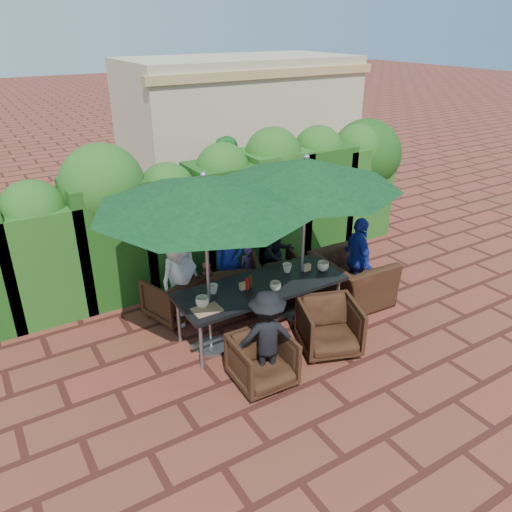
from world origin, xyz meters
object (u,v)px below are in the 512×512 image
dining_table (261,290)px  chair_far_right (275,271)px  chair_near_left (263,359)px  chair_far_left (173,294)px  chair_end_right (352,271)px  umbrella_right (306,173)px  chair_near_right (329,325)px  umbrella_left (204,192)px  chair_far_mid (232,281)px

dining_table → chair_far_right: size_ratio=3.24×
chair_near_left → chair_far_left: bearing=101.3°
chair_far_right → chair_end_right: chair_end_right is taller
chair_far_right → chair_near_left: chair_far_right is taller
chair_near_left → chair_end_right: bearing=25.8°
dining_table → umbrella_right: 1.70m
chair_near_right → chair_end_right: chair_end_right is taller
umbrella_left → chair_near_left: size_ratio=3.82×
chair_far_right → chair_near_right: (-0.25, -1.70, 0.02)m
chair_far_mid → chair_far_right: (0.79, 0.01, -0.04)m
dining_table → chair_near_right: 1.04m
umbrella_left → chair_end_right: 3.02m
chair_far_left → chair_near_right: bearing=110.2°
chair_far_left → chair_end_right: (2.58, -1.00, 0.13)m
chair_far_left → chair_end_right: size_ratio=0.64×
chair_far_mid → chair_end_right: bearing=177.5°
chair_far_left → chair_far_mid: bearing=151.8°
dining_table → chair_near_right: chair_near_right is taller
umbrella_left → chair_far_right: umbrella_left is taller
umbrella_left → chair_near_left: bearing=-77.5°
dining_table → chair_near_left: size_ratio=3.37×
chair_far_left → chair_far_right: size_ratio=0.99×
chair_far_mid → chair_near_left: chair_far_mid is taller
dining_table → chair_far_left: 1.40m
chair_far_mid → chair_near_right: (0.53, -1.69, -0.03)m
chair_far_mid → chair_near_left: 1.91m
chair_near_left → chair_end_right: (2.27, 0.99, 0.14)m
umbrella_right → chair_near_right: size_ratio=3.33×
umbrella_right → chair_far_right: bearing=84.5°
umbrella_left → chair_near_right: umbrella_left is taller
umbrella_left → chair_far_mid: size_ratio=3.29×
dining_table → umbrella_right: (0.72, 0.05, 1.54)m
chair_near_right → chair_far_left: bearing=147.8°
chair_far_left → chair_near_right: chair_near_right is taller
dining_table → chair_far_mid: bearing=88.8°
umbrella_left → chair_far_left: size_ratio=3.73×
umbrella_left → chair_end_right: (2.48, 0.02, -1.72)m
chair_far_left → chair_near_right: (1.44, -1.87, 0.02)m
chair_near_left → chair_near_right: size_ratio=0.92×
dining_table → chair_end_right: size_ratio=2.11×
umbrella_right → chair_far_left: (-1.61, 0.98, -1.85)m
dining_table → chair_near_right: (0.55, -0.84, -0.29)m
chair_end_right → chair_far_right: bearing=49.1°
dining_table → chair_near_right: bearing=-56.8°
chair_near_right → dining_table: bearing=143.4°
umbrella_left → chair_near_left: (0.21, -0.97, -1.86)m
umbrella_left → chair_far_mid: (0.81, 0.85, -1.80)m
chair_end_right → umbrella_right: bearing=91.2°
chair_far_left → umbrella_left: bearing=78.3°
umbrella_right → chair_near_left: 2.48m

